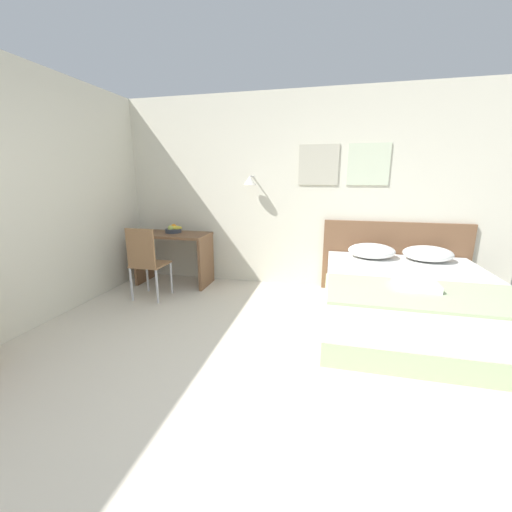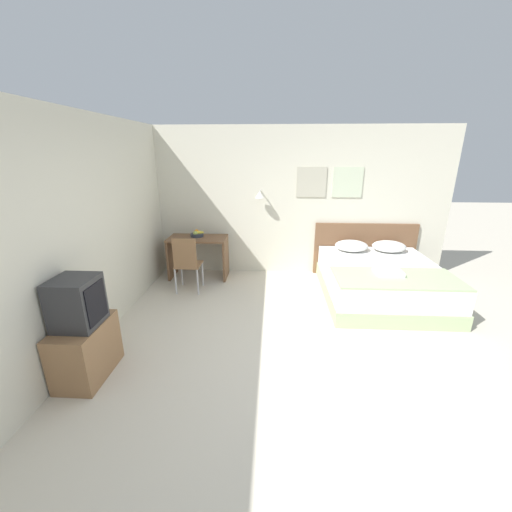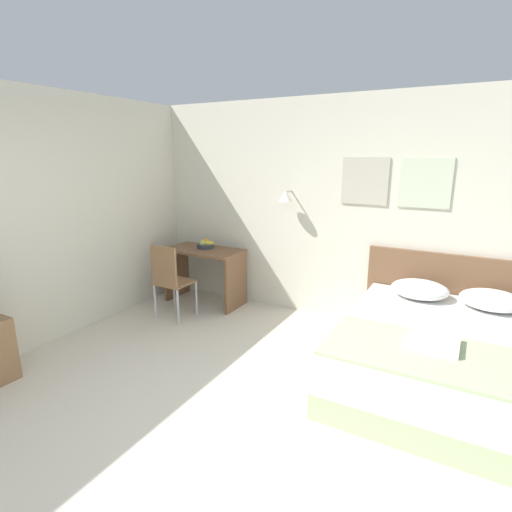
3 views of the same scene
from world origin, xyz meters
name	(u,v)px [view 1 (image 1 of 3)]	position (x,y,z in m)	size (l,w,h in m)	color
ground_plane	(228,430)	(0.00, 0.00, 0.00)	(24.00, 24.00, 0.00)	beige
wall_back	(292,193)	(0.01, 2.89, 1.33)	(5.63, 0.31, 2.65)	beige
bed	(409,301)	(1.39, 1.81, 0.27)	(1.73, 1.98, 0.55)	#B2C693
headboard	(393,258)	(1.39, 2.83, 0.49)	(1.85, 0.06, 0.97)	brown
pillow_left	(371,251)	(1.07, 2.52, 0.64)	(0.57, 0.47, 0.18)	white
pillow_right	(428,254)	(1.72, 2.52, 0.64)	(0.57, 0.47, 0.18)	white
throw_blanket	(428,295)	(1.39, 1.24, 0.56)	(1.67, 0.79, 0.02)	#B2C693
folded_towel_near_foot	(416,284)	(1.33, 1.38, 0.60)	(0.35, 0.33, 0.06)	white
desk	(174,250)	(-1.66, 2.51, 0.51)	(1.04, 0.55, 0.75)	brown
desk_chair	(146,259)	(-1.69, 1.83, 0.54)	(0.40, 0.40, 0.94)	#8E6642
fruit_bowl	(173,230)	(-1.68, 2.57, 0.80)	(0.25, 0.23, 0.12)	#333842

